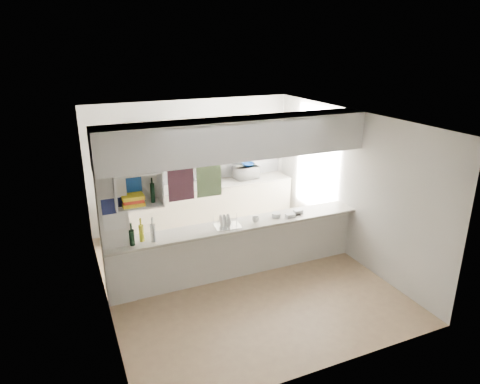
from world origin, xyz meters
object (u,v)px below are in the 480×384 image
dish_rack (227,222)px  bowl (248,164)px  microwave (246,172)px  wine_bottles (143,234)px

dish_rack → bowl: bearing=63.2°
microwave → dish_rack: 2.54m
microwave → wine_bottles: size_ratio=1.31×
bowl → dish_rack: (-1.35, -2.18, -0.22)m
bowl → dish_rack: size_ratio=0.62×
bowl → microwave: bearing=-179.4°
microwave → wine_bottles: bearing=35.3°
wine_bottles → microwave: bearing=40.1°
bowl → dish_rack: bearing=-121.7°
wine_bottles → bowl: bearing=39.7°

